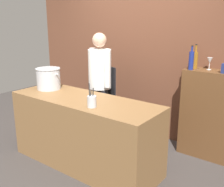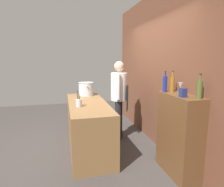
{
  "view_description": "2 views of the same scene",
  "coord_description": "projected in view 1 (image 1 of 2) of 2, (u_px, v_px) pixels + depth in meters",
  "views": [
    {
      "loc": [
        2.25,
        -2.41,
        1.9
      ],
      "look_at": [
        0.18,
        0.35,
        0.92
      ],
      "focal_mm": 44.17,
      "sensor_mm": 36.0,
      "label": 1
    },
    {
      "loc": [
        3.6,
        -0.42,
        1.71
      ],
      "look_at": [
        0.18,
        0.43,
        1.08
      ],
      "focal_mm": 31.33,
      "sensor_mm": 36.0,
      "label": 2
    }
  ],
  "objects": [
    {
      "name": "bar_cabinet",
      "position": [
        210.0,
        115.0,
        3.72
      ],
      "size": [
        0.76,
        0.32,
        1.21
      ],
      "primitive_type": "cube",
      "color": "brown",
      "rests_on": "ground_plane"
    },
    {
      "name": "utensil_crock",
      "position": [
        92.0,
        101.0,
        3.1
      ],
      "size": [
        0.1,
        0.1,
        0.28
      ],
      "color": "#B7BABF",
      "rests_on": "prep_counter"
    },
    {
      "name": "wine_bottle_amber",
      "position": [
        195.0,
        60.0,
        3.69
      ],
      "size": [
        0.07,
        0.07,
        0.32
      ],
      "color": "#8C5919",
      "rests_on": "bar_cabinet"
    },
    {
      "name": "wine_bottle_cobalt",
      "position": [
        191.0,
        60.0,
        3.6
      ],
      "size": [
        0.06,
        0.06,
        0.32
      ],
      "color": "navy",
      "rests_on": "bar_cabinet"
    },
    {
      "name": "ground_plane",
      "position": [
        86.0,
        163.0,
        3.67
      ],
      "size": [
        8.0,
        8.0,
        0.0
      ],
      "primitive_type": "plane",
      "color": "#383330"
    },
    {
      "name": "chef",
      "position": [
        100.0,
        80.0,
        4.14
      ],
      "size": [
        0.5,
        0.4,
        1.66
      ],
      "rotation": [
        0.0,
        0.0,
        2.77
      ],
      "color": "black",
      "rests_on": "ground_plane"
    },
    {
      "name": "stockpot_large",
      "position": [
        48.0,
        79.0,
        3.85
      ],
      "size": [
        0.4,
        0.34,
        0.29
      ],
      "color": "#B7BABF",
      "rests_on": "prep_counter"
    },
    {
      "name": "prep_counter",
      "position": [
        85.0,
        132.0,
        3.55
      ],
      "size": [
        2.01,
        0.7,
        0.9
      ],
      "primitive_type": "cube",
      "color": "brown",
      "rests_on": "ground_plane"
    },
    {
      "name": "brick_back_panel",
      "position": [
        143.0,
        42.0,
        4.33
      ],
      "size": [
        4.4,
        0.1,
        3.0
      ],
      "primitive_type": "cube",
      "color": "brown",
      "rests_on": "ground_plane"
    },
    {
      "name": "wine_glass_short",
      "position": [
        210.0,
        61.0,
        3.6
      ],
      "size": [
        0.07,
        0.07,
        0.16
      ],
      "color": "silver",
      "rests_on": "bar_cabinet"
    }
  ]
}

